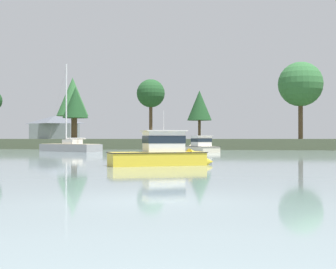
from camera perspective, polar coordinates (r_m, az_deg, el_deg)
name	(u,v)px	position (r m, az deg, el deg)	size (l,w,h in m)	color
ground_plane	(152,199)	(13.03, -1.91, -7.79)	(400.00, 400.00, 0.00)	gray
far_shore_bank	(234,143)	(97.99, 7.92, -1.00)	(171.01, 55.04, 1.62)	#4C563D
cruiser_cream	(199,148)	(59.93, 3.80, -1.62)	(5.23, 7.10, 3.78)	beige
cruiser_yellow	(167,157)	(29.45, -0.13, -2.69)	(6.84, 4.73, 4.07)	gold
dinghy_green	(189,157)	(38.19, 2.52, -2.77)	(2.15, 3.64, 0.59)	#236B3D
sailboat_grey	(70,149)	(62.97, -11.67, -1.76)	(9.51, 6.91, 12.14)	gray
shore_tree_center_left	(199,106)	(92.79, 3.79, 3.48)	(4.76, 4.76, 9.45)	brown
shore_tree_left	(73,97)	(102.80, -11.38, 4.45)	(6.67, 6.67, 13.02)	brown
shore_tree_left_mid	(75,103)	(89.14, -11.05, 3.75)	(4.66, 4.66, 9.55)	brown
shore_tree_inland_b	(151,94)	(100.57, -2.08, 4.90)	(5.95, 5.95, 12.59)	brown
shore_tree_right	(300,84)	(93.74, 15.61, 5.81)	(8.42, 8.42, 14.59)	brown
cottage_behind_trees	(55,127)	(118.25, -13.42, 0.90)	(11.10, 7.10, 5.63)	gray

